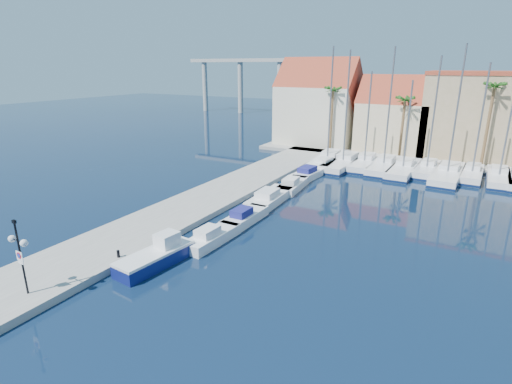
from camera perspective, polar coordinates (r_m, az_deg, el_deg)
ground at (r=23.54m, az=-10.66°, el=-15.36°), size 260.00×260.00×0.00m
quay_west at (r=38.06m, az=-8.25°, el=-1.65°), size 6.00×77.00×0.50m
shore_north at (r=64.15m, az=25.94°, el=4.67°), size 54.00×16.00×0.50m
lamp_post at (r=25.17m, az=-30.79°, el=-6.65°), size 1.51×0.42×4.44m
bollard at (r=28.34m, az=-19.07°, el=-8.35°), size 0.20×0.20×0.50m
fishing_boat at (r=27.59m, az=-13.94°, el=-8.82°), size 2.45×5.74×1.95m
motorboat_west_0 at (r=30.06m, az=-6.38°, el=-6.40°), size 1.89×5.33×1.40m
motorboat_west_1 at (r=33.66m, az=-1.66°, el=-3.60°), size 1.77×5.37×1.40m
motorboat_west_2 at (r=38.64m, az=2.02°, el=-0.76°), size 2.56×7.18×1.40m
motorboat_west_3 at (r=42.83m, az=5.19°, el=1.03°), size 2.45×6.14×1.40m
motorboat_west_4 at (r=47.79m, az=7.63°, el=2.70°), size 2.69×6.78×1.40m
motorboat_west_5 at (r=52.61m, az=9.90°, el=3.98°), size 2.62×6.95×1.40m
sailboat_0 at (r=54.88m, az=10.33°, el=4.61°), size 3.62×11.23×14.99m
sailboat_1 at (r=53.79m, az=12.55°, el=4.20°), size 3.57×11.37×14.52m
sailboat_2 at (r=54.13m, az=15.34°, el=4.07°), size 2.72×9.59×12.02m
sailboat_3 at (r=53.31m, az=17.89°, el=3.68°), size 2.70×10.05×14.83m
sailboat_4 at (r=52.44m, az=20.35°, el=3.15°), size 2.86×10.19×11.13m
sailboat_5 at (r=53.29m, az=23.28°, el=3.11°), size 2.68×8.49×13.79m
sailboat_6 at (r=52.04m, az=25.75°, el=2.42°), size 3.43×11.20×14.95m
sailboat_7 at (r=53.20m, az=28.49°, el=2.36°), size 2.45×8.28×13.02m
sailboat_8 at (r=53.16m, az=31.36°, el=1.91°), size 2.44×9.01×14.93m
building_0 at (r=66.32m, az=8.90°, el=12.09°), size 12.30×9.00×13.50m
building_1 at (r=63.28m, az=19.20°, el=9.96°), size 10.30×8.00×11.00m
building_2 at (r=63.18m, az=29.40°, el=9.57°), size 14.20×10.20×11.50m
palm_0 at (r=60.09m, az=10.94°, el=13.88°), size 2.60×2.60×10.15m
palm_1 at (r=57.76m, az=20.52°, el=12.03°), size 2.60×2.60×9.15m
palm_2 at (r=56.92m, az=30.89°, el=12.53°), size 2.60×2.60×11.15m
viaduct at (r=110.05m, az=0.95°, el=16.36°), size 48.00×2.20×14.45m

